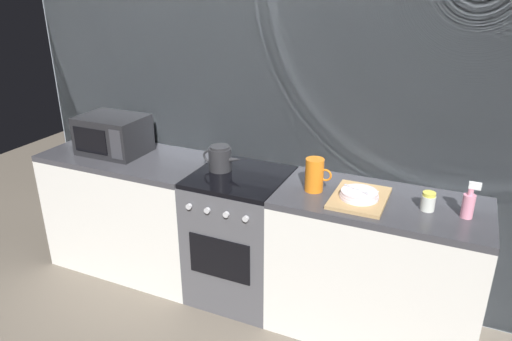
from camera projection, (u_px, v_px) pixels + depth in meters
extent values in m
plane|color=#6B6054|center=(241.00, 291.00, 3.36)|extent=(8.00, 8.00, 0.00)
cube|color=gray|center=(260.00, 117.00, 3.17)|extent=(3.60, 0.05, 2.40)
cube|color=#A8B2BC|center=(259.00, 118.00, 3.15)|extent=(3.58, 0.01, 2.39)
cube|color=silver|center=(133.00, 213.00, 3.53)|extent=(1.20, 0.60, 0.86)
cube|color=#38383D|center=(127.00, 157.00, 3.36)|extent=(1.20, 0.60, 0.04)
cube|color=#4C4C51|center=(241.00, 238.00, 3.19)|extent=(0.60, 0.60, 0.87)
cube|color=black|center=(240.00, 177.00, 3.02)|extent=(0.59, 0.59, 0.03)
cube|color=black|center=(219.00, 259.00, 2.93)|extent=(0.42, 0.01, 0.28)
cylinder|color=#B7B7BC|center=(189.00, 207.00, 2.86)|extent=(0.04, 0.02, 0.04)
cylinder|color=#B7B7BC|center=(207.00, 210.00, 2.82)|extent=(0.04, 0.02, 0.04)
cylinder|color=#B7B7BC|center=(226.00, 215.00, 2.77)|extent=(0.04, 0.02, 0.04)
cylinder|color=#B7B7BC|center=(246.00, 219.00, 2.72)|extent=(0.04, 0.02, 0.04)
cube|color=silver|center=(374.00, 270.00, 2.85)|extent=(1.20, 0.60, 0.86)
cube|color=#38383D|center=(381.00, 203.00, 2.68)|extent=(1.20, 0.60, 0.04)
cube|color=black|center=(113.00, 134.00, 3.35)|extent=(0.46, 0.34, 0.27)
cube|color=black|center=(90.00, 141.00, 3.23)|extent=(0.28, 0.01, 0.17)
cube|color=#333338|center=(116.00, 145.00, 3.14)|extent=(0.09, 0.01, 0.21)
cylinder|color=#262628|center=(220.00, 159.00, 3.06)|extent=(0.15, 0.15, 0.15)
cylinder|color=#262628|center=(220.00, 147.00, 3.03)|extent=(0.13, 0.13, 0.02)
cone|color=#262628|center=(235.00, 160.00, 3.02)|extent=(0.10, 0.04, 0.05)
torus|color=#262628|center=(209.00, 156.00, 3.09)|extent=(0.08, 0.01, 0.08)
cylinder|color=orange|center=(314.00, 175.00, 2.76)|extent=(0.11, 0.11, 0.20)
torus|color=orange|center=(325.00, 175.00, 2.73)|extent=(0.08, 0.01, 0.08)
cube|color=tan|center=(359.00, 198.00, 2.68)|extent=(0.30, 0.40, 0.02)
cylinder|color=silver|center=(359.00, 197.00, 2.65)|extent=(0.22, 0.22, 0.01)
cylinder|color=silver|center=(359.00, 194.00, 2.65)|extent=(0.21, 0.21, 0.01)
cylinder|color=silver|center=(359.00, 192.00, 2.64)|extent=(0.21, 0.21, 0.01)
cylinder|color=silver|center=(363.00, 191.00, 2.63)|extent=(0.16, 0.07, 0.01)
cube|color=silver|center=(356.00, 189.00, 2.65)|extent=(0.16, 0.09, 0.00)
cylinder|color=silver|center=(428.00, 203.00, 2.55)|extent=(0.08, 0.08, 0.08)
cylinder|color=#D8D14C|center=(429.00, 194.00, 2.53)|extent=(0.07, 0.07, 0.02)
cylinder|color=pink|center=(468.00, 206.00, 2.46)|extent=(0.06, 0.06, 0.13)
cylinder|color=pink|center=(471.00, 191.00, 2.43)|extent=(0.03, 0.03, 0.04)
cube|color=white|center=(475.00, 186.00, 2.41)|extent=(0.06, 0.02, 0.04)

